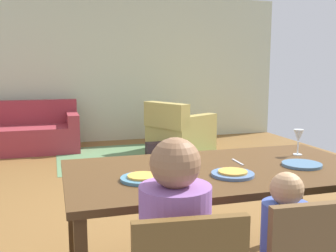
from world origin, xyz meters
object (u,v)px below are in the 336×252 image
object	(u,v)px
armchair	(179,132)
handbag	(157,151)
dining_table	(220,178)
couch	(19,133)
plate_near_man	(143,179)
plate_near_child	(233,174)
wine_glass	(298,137)
plate_near_woman	(302,165)

from	to	relation	value
armchair	handbag	world-z (taller)	armchair
dining_table	couch	world-z (taller)	couch
dining_table	plate_near_man	distance (m)	0.54
plate_near_child	wine_glass	size ratio (longest dim) A/B	1.34
plate_near_child	dining_table	bearing A→B (deg)	90.00
couch	handbag	distance (m)	2.33
plate_near_child	plate_near_woman	size ratio (longest dim) A/B	1.00
dining_table	handbag	distance (m)	3.46
wine_glass	plate_near_man	bearing A→B (deg)	-166.09
plate_near_child	armchair	size ratio (longest dim) A/B	0.22
wine_glass	couch	size ratio (longest dim) A/B	0.10
couch	dining_table	bearing A→B (deg)	-71.31
dining_table	armchair	xyz separation A→B (m)	(0.98, 3.86, -0.38)
armchair	couch	bearing A→B (deg)	164.82
plate_near_woman	couch	size ratio (longest dim) A/B	0.13
plate_near_child	armchair	bearing A→B (deg)	76.30
plate_near_man	plate_near_child	world-z (taller)	same
armchair	handbag	size ratio (longest dim) A/B	3.62
plate_near_child	handbag	distance (m)	3.65
dining_table	couch	xyz separation A→B (m)	(-1.54, 4.54, -0.39)
dining_table	couch	distance (m)	4.81
plate_near_child	handbag	size ratio (longest dim) A/B	0.78
plate_near_woman	armchair	distance (m)	4.01
plate_near_man	plate_near_child	xyz separation A→B (m)	(0.52, -0.06, 0.00)
plate_near_woman	wine_glass	distance (m)	0.35
dining_table	plate_near_child	world-z (taller)	plate_near_child
dining_table	wine_glass	world-z (taller)	wine_glass
armchair	plate_near_man	bearing A→B (deg)	-110.77
plate_near_man	couch	xyz separation A→B (m)	(-1.01, 4.66, -0.47)
handbag	plate_near_child	bearing A→B (deg)	-97.70
plate_near_child	plate_near_woman	world-z (taller)	same
couch	handbag	bearing A→B (deg)	-29.85
wine_glass	handbag	bearing A→B (deg)	93.65
plate_near_woman	wine_glass	bearing A→B (deg)	59.93
plate_near_man	armchair	xyz separation A→B (m)	(1.51, 3.98, -0.45)
wine_glass	handbag	distance (m)	3.30
plate_near_man	plate_near_woman	xyz separation A→B (m)	(1.05, 0.02, 0.00)
handbag	plate_near_man	bearing A→B (deg)	-106.03
plate_near_woman	couch	world-z (taller)	couch
plate_near_woman	armchair	size ratio (longest dim) A/B	0.22
plate_near_child	plate_near_woman	distance (m)	0.53
dining_table	armchair	world-z (taller)	armchair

